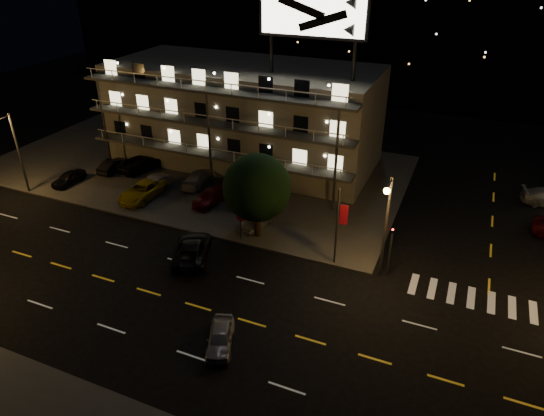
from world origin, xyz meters
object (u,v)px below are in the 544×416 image
at_px(lot_car_2, 143,191).
at_px(lot_car_7, 199,178).
at_px(road_car_west, 192,249).
at_px(road_car_east, 220,337).
at_px(lot_car_4, 256,218).
at_px(tree, 257,189).

height_order(lot_car_2, lot_car_7, lot_car_2).
bearing_deg(lot_car_2, road_car_west, -33.23).
relative_size(lot_car_2, lot_car_7, 1.10).
xyz_separation_m(lot_car_2, road_car_east, (15.88, -14.01, -0.26)).
xyz_separation_m(lot_car_4, lot_car_7, (-8.65, 5.07, 0.01)).
height_order(tree, road_car_west, tree).
relative_size(tree, lot_car_4, 1.75).
xyz_separation_m(lot_car_7, road_car_west, (6.00, -11.18, -0.09)).
distance_m(road_car_east, road_car_west, 9.86).
distance_m(tree, road_car_west, 6.86).
bearing_deg(road_car_west, lot_car_4, -136.59).
bearing_deg(road_car_east, lot_car_4, 84.29).
xyz_separation_m(lot_car_7, road_car_east, (12.48, -18.61, -0.22)).
bearing_deg(lot_car_4, lot_car_2, -171.40).
bearing_deg(lot_car_2, road_car_east, -39.68).
bearing_deg(lot_car_4, road_car_west, -102.62).
distance_m(lot_car_2, lot_car_7, 5.72).
distance_m(tree, road_car_east, 13.14).
relative_size(lot_car_4, road_car_west, 0.74).
distance_m(lot_car_4, lot_car_7, 10.03).
xyz_separation_m(lot_car_4, road_car_west, (-2.65, -6.10, -0.08)).
bearing_deg(tree, lot_car_7, 145.56).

